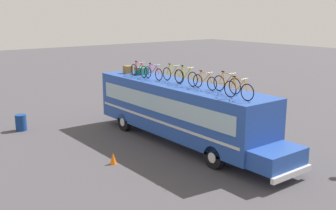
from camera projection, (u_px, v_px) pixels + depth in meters
ground_plane at (178, 142)px, 21.57m from camera, size 120.00×120.00×0.00m
bus at (181, 109)px, 21.02m from camera, size 12.87×2.65×3.13m
luggage_bag_1 at (128, 70)px, 24.30m from camera, size 0.45×0.44×0.45m
luggage_bag_2 at (142, 71)px, 23.95m from camera, size 0.73×0.56×0.40m
rooftop_bicycle_1 at (139, 70)px, 23.05m from camera, size 1.65×0.44×0.88m
rooftop_bicycle_2 at (153, 73)px, 22.09m from camera, size 1.69×0.44×0.87m
rooftop_bicycle_3 at (173, 74)px, 21.38m from camera, size 1.70×0.44×0.93m
rooftop_bicycle_4 at (186, 77)px, 20.33m from camera, size 1.77×0.44×0.97m
rooftop_bicycle_5 at (205, 81)px, 19.31m from camera, size 1.65×0.44×0.87m
rooftop_bicycle_6 at (227, 84)px, 18.44m from camera, size 1.72×0.44×0.96m
rooftop_bicycle_7 at (239, 90)px, 17.05m from camera, size 1.68×0.44×0.96m
trash_bin at (21, 123)px, 23.54m from camera, size 0.62×0.62×0.93m
traffic_cone at (113, 158)px, 18.35m from camera, size 0.31×0.31×0.53m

